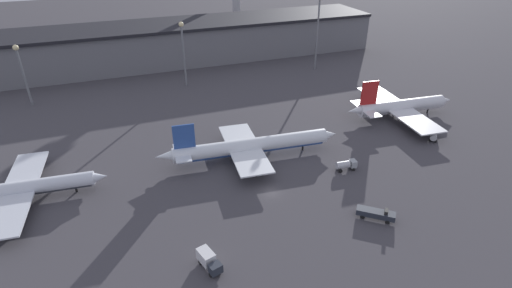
# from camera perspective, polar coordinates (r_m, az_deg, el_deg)

# --- Properties ---
(ground) EXTENTS (600.00, 600.00, 0.00)m
(ground) POSITION_cam_1_polar(r_m,az_deg,el_deg) (91.95, 2.17, -6.89)
(ground) COLOR #423F44
(terminal_building) EXTENTS (177.10, 28.42, 16.50)m
(terminal_building) POSITION_cam_1_polar(r_m,az_deg,el_deg) (181.79, -11.16, 14.09)
(terminal_building) COLOR slate
(terminal_building) RESTS_ON ground
(airplane_0) EXTENTS (35.16, 33.31, 11.76)m
(airplane_0) POSITION_cam_1_polar(r_m,az_deg,el_deg) (101.86, -30.37, -5.51)
(airplane_0) COLOR silver
(airplane_0) RESTS_ON ground
(airplane_1) EXTENTS (48.31, 27.16, 11.73)m
(airplane_1) POSITION_cam_1_polar(r_m,az_deg,el_deg) (103.02, -0.84, -0.31)
(airplane_1) COLOR white
(airplane_1) RESTS_ON ground
(airplane_2) EXTENTS (36.76, 37.16, 12.93)m
(airplane_2) POSITION_cam_1_polar(r_m,az_deg,el_deg) (133.32, 19.90, 5.06)
(airplane_2) COLOR silver
(airplane_2) RESTS_ON ground
(service_vehicle_0) EXTENTS (7.39, 6.72, 2.76)m
(service_vehicle_0) POSITION_cam_1_polar(r_m,az_deg,el_deg) (87.39, 16.78, -9.48)
(service_vehicle_0) COLOR #282D38
(service_vehicle_0) RESTS_ON ground
(service_vehicle_1) EXTENTS (5.31, 2.48, 2.53)m
(service_vehicle_1) POSITION_cam_1_polar(r_m,az_deg,el_deg) (101.27, 12.74, -2.91)
(service_vehicle_1) COLOR #9EA3A8
(service_vehicle_1) RESTS_ON ground
(service_vehicle_2) EXTENTS (3.68, 6.16, 3.03)m
(service_vehicle_2) POSITION_cam_1_polar(r_m,az_deg,el_deg) (74.07, -6.79, -16.15)
(service_vehicle_2) COLOR #282D38
(service_vehicle_2) RESTS_ON ground
(service_vehicle_4) EXTENTS (5.46, 5.71, 2.51)m
(service_vehicle_4) POSITION_cam_1_polar(r_m,az_deg,el_deg) (123.65, 24.02, 1.31)
(service_vehicle_4) COLOR #9EA3A8
(service_vehicle_4) RESTS_ON ground
(lamp_post_0) EXTENTS (1.80, 1.80, 20.47)m
(lamp_post_0) POSITION_cam_1_polar(r_m,az_deg,el_deg) (150.39, -30.52, 9.48)
(lamp_post_0) COLOR slate
(lamp_post_0) RESTS_ON ground
(lamp_post_1) EXTENTS (1.80, 1.80, 23.49)m
(lamp_post_1) POSITION_cam_1_polar(r_m,az_deg,el_deg) (149.94, -10.38, 13.66)
(lamp_post_1) COLOR slate
(lamp_post_1) RESTS_ON ground
(lamp_post_2) EXTENTS (1.80, 1.80, 29.24)m
(lamp_post_2) POSITION_cam_1_polar(r_m,az_deg,el_deg) (167.60, 8.84, 16.53)
(lamp_post_2) COLOR slate
(lamp_post_2) RESTS_ON ground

